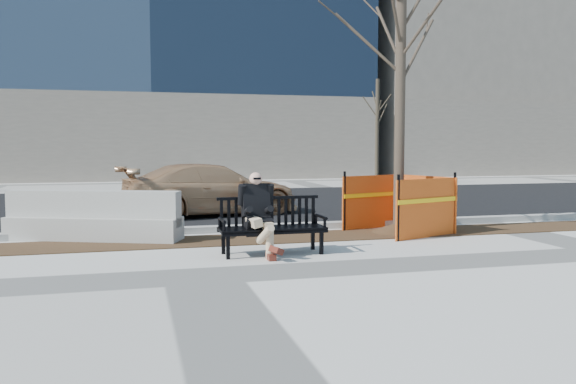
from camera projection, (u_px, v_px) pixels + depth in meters
name	position (u px, v px, depth m)	size (l,w,h in m)	color
ground	(202.00, 276.00, 7.17)	(120.00, 120.00, 0.00)	beige
mulch_strip	(184.00, 242.00, 9.68)	(40.00, 1.20, 0.02)	#47301C
asphalt_street	(165.00, 205.00, 15.65)	(60.00, 10.40, 0.01)	black
curb	(180.00, 231.00, 10.59)	(60.00, 0.25, 0.12)	#9E9B93
bench	(272.00, 254.00, 8.60)	(1.60, 0.58, 0.85)	black
seated_man	(257.00, 254.00, 8.59)	(0.52, 0.87, 1.22)	black
tree_fence	(398.00, 233.00, 10.74)	(2.25, 2.25, 5.64)	orange
sedan	(212.00, 215.00, 13.45)	(1.67, 4.12, 1.19)	tan
jersey_barrier_left	(94.00, 240.00, 9.88)	(2.99, 0.60, 0.86)	#A9A79E
far_tree_right	(376.00, 185.00, 23.88)	(1.73, 1.73, 4.66)	#42382A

